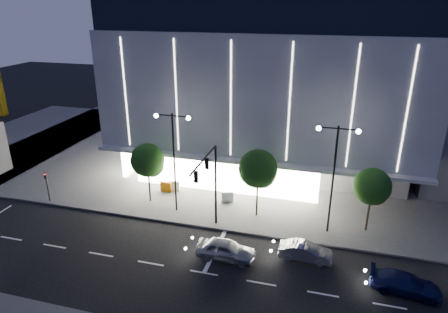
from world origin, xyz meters
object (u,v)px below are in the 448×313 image
Objects in this scene: barrier_a at (166,187)px; barrier_d at (227,197)px; traffic_mast at (210,177)px; street_lamp_east at (334,165)px; tree_right at (372,188)px; tree_left at (148,162)px; car_lead at (226,250)px; street_lamp_west at (174,149)px; car_third at (406,284)px; tree_mid at (258,171)px; car_second at (305,252)px; barrier_b at (174,186)px; ped_signal_far at (47,184)px.

barrier_a is 1.00× the size of barrier_d.
barrier_d is at bearing -2.46° from barrier_a.
street_lamp_east is (9.00, 2.66, 0.93)m from traffic_mast.
street_lamp_east is at bearing -161.37° from tree_right.
car_lead is at bearing -35.88° from tree_left.
street_lamp_west is 19.69m from car_third.
barrier_d is at bearing 152.15° from tree_mid.
street_lamp_east reaches higher than tree_right.
car_second reaches higher than barrier_a.
tree_right is 18.17m from barrier_b.
car_lead is at bearing -141.99° from street_lamp_east.
car_lead is at bearing 94.88° from car_third.
barrier_b is (-14.68, 3.53, -5.31)m from street_lamp_east.
traffic_mast is 1.64× the size of car_lead.
traffic_mast is 7.95m from tree_left.
tree_mid is 5.59× the size of barrier_b.
car_second is at bearing 80.96° from car_third.
barrier_d is (-2.04, 8.11, -0.08)m from car_lead.
car_third is at bearing -73.85° from tree_right.
car_lead is 8.36m from barrier_d.
barrier_b is (-7.68, 9.00, -0.08)m from car_lead.
street_lamp_west is 3.00× the size of ped_signal_far.
car_lead is at bearing -98.98° from tree_mid.
street_lamp_east is 6.84m from car_second.
car_lead is 11.98m from barrier_a.
barrier_d is at bearing 13.14° from tree_left.
car_second is 15.64m from barrier_a.
barrier_a is at bearing 73.30° from tree_left.
street_lamp_east is at bearing 3.44° from ped_signal_far.
tree_right reaches higher than car_second.
ped_signal_far is at bearing 177.10° from barrier_d.
car_third is at bearing -18.18° from tree_left.
traffic_mast is at bearing 83.90° from car_third.
tree_left reaches higher than car_second.
car_third is 21.83m from barrier_b.
tree_left is at bearing 161.06° from street_lamp_west.
traffic_mast reaches higher than ped_signal_far.
tree_right reaches higher than ped_signal_far.
car_second is 3.47× the size of barrier_b.
street_lamp_east is at bearing 16.48° from traffic_mast.
barrier_b is at bearing 60.90° from car_second.
tree_mid is at bearing 7.55° from ped_signal_far.
street_lamp_east reaches higher than tree_mid.
tree_mid reaches higher than tree_left.
ped_signal_far is 10.78m from barrier_a.
tree_left is at bearing -125.43° from barrier_b.
tree_mid reaches higher than car_second.
tree_right is at bearing 22.96° from car_third.
traffic_mast is at bearing -33.65° from street_lamp_west.
traffic_mast reaches higher than tree_mid.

